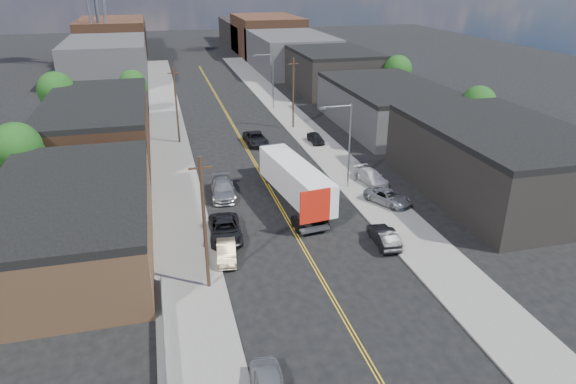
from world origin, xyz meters
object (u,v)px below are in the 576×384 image
semi_truck (291,176)px  car_right_lot_b (371,177)px  car_left_c (225,230)px  car_ahead_truck (256,138)px  car_left_b (226,251)px  car_left_d (223,189)px  car_right_lot_a (388,197)px  car_right_lot_c (316,138)px  car_right_oncoming (384,236)px

semi_truck → car_right_lot_b: (9.28, 1.58, -1.58)m
semi_truck → car_right_lot_b: bearing=2.1°
car_left_c → car_ahead_truck: 25.97m
car_left_b → car_right_lot_b: car_right_lot_b is taller
car_left_b → car_right_lot_b: 20.77m
car_left_d → car_right_lot_a: (15.25, -6.01, 0.00)m
car_left_c → car_left_d: (1.00, 8.86, 0.02)m
car_left_d → car_ahead_truck: size_ratio=1.02×
car_right_lot_a → car_ahead_truck: car_ahead_truck is taller
car_left_c → car_right_lot_c: 27.65m
semi_truck → car_right_oncoming: 12.19m
car_left_c → car_right_lot_b: size_ratio=1.21×
car_left_d → car_right_oncoming: 17.58m
semi_truck → car_left_c: 10.12m
semi_truck → car_right_lot_a: bearing=-30.7°
car_left_b → car_ahead_truck: 29.44m
car_ahead_truck → car_right_lot_c: bearing=-15.3°
car_right_lot_a → car_right_lot_c: 20.28m
car_right_lot_a → car_right_lot_b: 5.35m
car_ahead_truck → car_left_d: bearing=-114.5°
car_left_b → car_left_d: car_left_d is taller
car_right_lot_c → car_right_lot_a: bearing=-89.1°
car_right_lot_c → car_right_oncoming: bearing=-97.5°
car_right_oncoming → car_left_d: bearing=-44.3°
car_left_d → car_right_lot_c: 20.11m
car_right_lot_c → car_ahead_truck: car_ahead_truck is taller
semi_truck → car_right_lot_a: size_ratio=3.41×
car_right_lot_b → car_ahead_truck: (-9.28, 16.68, -0.08)m
car_left_b → car_right_oncoming: bearing=2.9°
car_right_oncoming → car_right_lot_a: bearing=-112.5°
car_left_c → car_right_oncoming: size_ratio=1.29×
car_left_c → car_right_lot_a: (16.26, 2.85, 0.02)m
car_left_c → car_left_d: 8.91m
car_right_lot_b → car_ahead_truck: car_right_lot_b is taller
semi_truck → car_left_b: semi_truck is taller
car_left_b → car_right_lot_c: car_right_lot_c is taller
car_right_lot_c → car_ahead_truck: (-7.70, 1.76, -0.03)m
car_left_b → semi_truck: bearing=58.6°
car_right_oncoming → car_ahead_truck: (-5.10, 29.22, 0.03)m
car_left_c → car_left_b: bearing=-93.1°
car_left_c → car_right_lot_c: bearing=60.1°
car_right_lot_a → car_right_oncoming: bearing=-144.4°
car_left_b → car_left_c: bearing=90.2°
semi_truck → car_right_lot_a: 9.65m
semi_truck → car_left_d: bearing=153.2°
semi_truck → car_left_c: size_ratio=2.86×
car_left_d → car_right_lot_c: car_left_d is taller
car_right_lot_b → car_left_c: bearing=-163.1°
car_right_lot_b → car_right_lot_c: 15.01m
semi_truck → car_right_lot_b: size_ratio=3.45×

